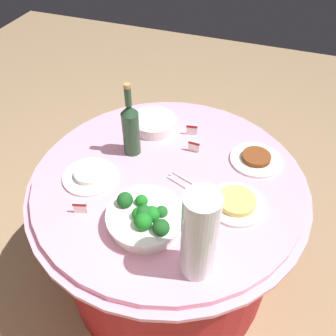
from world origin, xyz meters
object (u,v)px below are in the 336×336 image
Objects in this scene: label_placard_mid at (192,129)px; decorative_fruit_vase at (199,238)px; food_plate_stir_fry at (256,159)px; wine_bottle at (131,128)px; food_plate_rice at (90,175)px; serving_tongs at (184,183)px; label_placard_front at (80,207)px; broccoli_bowl at (145,217)px; plate_stack at (154,123)px; label_placard_rear at (194,146)px; food_plate_noodles at (236,202)px.

decorative_fruit_vase is at bearing 108.18° from label_placard_mid.
food_plate_stir_fry is at bearing -99.36° from decorative_fruit_vase.
food_plate_rice is (0.10, 0.21, -0.12)m from wine_bottle.
label_placard_front is at bearing 40.77° from serving_tongs.
serving_tongs is (-0.07, -0.25, -0.04)m from broccoli_bowl.
plate_stack is 0.42m from food_plate_rice.
food_plate_stir_fry is (-0.31, -0.48, -0.03)m from broccoli_bowl.
wine_bottle is at bearing 19.89° from label_placard_rear.
plate_stack is at bearing -58.39° from decorative_fruit_vase.
plate_stack is 3.82× the size of label_placard_front.
wine_bottle is 1.53× the size of food_plate_noodles.
label_placard_mid reaches higher than serving_tongs.
broccoli_bowl is 0.82× the size of decorative_fruit_vase.
food_plate_rice is 4.00× the size of label_placard_mid.
decorative_fruit_vase is (-0.43, 0.46, 0.03)m from wine_bottle.
label_placard_rear reaches higher than serving_tongs.
food_plate_rice is (0.59, 0.06, -0.00)m from food_plate_noodles.
food_plate_noodles is 0.60m from food_plate_rice.
food_plate_stir_fry is at bearing -136.89° from serving_tongs.
label_placard_rear is at bearing -83.91° from serving_tongs.
food_plate_noodles is 0.46m from label_placard_mid.
plate_stack is at bearing 3.01° from label_placard_mid.
food_plate_stir_fry is at bearing -138.18° from label_placard_front.
wine_bottle is at bearing 12.96° from food_plate_stir_fry.
wine_bottle is 0.99× the size of decorative_fruit_vase.
label_placard_mid is at bearing -14.76° from food_plate_stir_fry.
food_plate_rice is 0.18m from label_placard_front.
wine_bottle is 0.55m from food_plate_stir_fry.
decorative_fruit_vase is (-0.40, 0.65, 0.14)m from plate_stack.
label_placard_mid is at bearing -51.31° from food_plate_noodles.
food_plate_stir_fry is 0.32m from label_placard_mid.
broccoli_bowl is at bearing 108.42° from plate_stack.
label_placard_front is (0.25, 0.03, -0.01)m from broccoli_bowl.
label_placard_front is (0.56, 0.50, 0.02)m from food_plate_stir_fry.
plate_stack is 0.50m from food_plate_stir_fry.
broccoli_bowl is at bearing -25.01° from decorative_fruit_vase.
serving_tongs is at bearing 43.11° from food_plate_stir_fry.
label_placard_mid is (0.28, -0.36, 0.02)m from food_plate_noodles.
food_plate_stir_fry is at bearing -95.73° from food_plate_noodles.
wine_bottle is at bearing -59.70° from broccoli_bowl.
serving_tongs is 3.01× the size of label_placard_rear.
label_placard_rear is (0.17, -0.55, -0.13)m from decorative_fruit_vase.
label_placard_rear is (0.02, -0.20, 0.03)m from serving_tongs.
wine_bottle reaches higher than label_placard_front.
decorative_fruit_vase reaches higher than food_plate_rice.
food_plate_rice is at bearing 27.95° from food_plate_stir_fry.
food_plate_rice is 4.00× the size of label_placard_rear.
broccoli_bowl reaches higher than food_plate_stir_fry.
food_plate_rice is (0.37, 0.10, 0.01)m from serving_tongs.
decorative_fruit_vase is at bearing 170.83° from label_placard_front.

